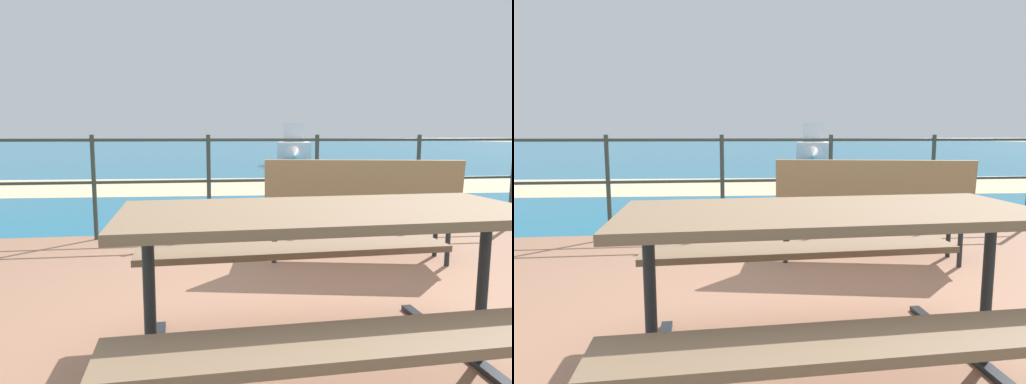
# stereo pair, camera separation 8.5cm
# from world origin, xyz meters

# --- Properties ---
(ground_plane) EXTENTS (240.00, 240.00, 0.00)m
(ground_plane) POSITION_xyz_m (0.00, 0.00, 0.00)
(ground_plane) COLOR tan
(patio_paving) EXTENTS (6.40, 5.20, 0.06)m
(patio_paving) POSITION_xyz_m (0.00, 0.00, 0.03)
(patio_paving) COLOR #996B51
(patio_paving) RESTS_ON ground
(sea_water) EXTENTS (90.00, 90.00, 0.01)m
(sea_water) POSITION_xyz_m (0.00, 40.00, 0.01)
(sea_water) COLOR #196B8E
(sea_water) RESTS_ON ground
(beach_strip) EXTENTS (54.09, 5.73, 0.01)m
(beach_strip) POSITION_xyz_m (0.00, 7.47, 0.01)
(beach_strip) COLOR beige
(beach_strip) RESTS_ON ground
(picnic_table) EXTENTS (1.80, 1.42, 0.78)m
(picnic_table) POSITION_xyz_m (-0.14, -0.43, 0.66)
(picnic_table) COLOR #7A6047
(picnic_table) RESTS_ON patio_paving
(park_bench) EXTENTS (1.66, 0.72, 0.89)m
(park_bench) POSITION_xyz_m (0.66, 1.31, 0.59)
(park_bench) COLOR #8C704C
(park_bench) RESTS_ON patio_paving
(railing_fence) EXTENTS (5.94, 0.04, 1.09)m
(railing_fence) POSITION_xyz_m (0.00, 2.44, 0.74)
(railing_fence) COLOR #2D3833
(railing_fence) RESTS_ON patio_paving
(boat_near) EXTENTS (1.78, 3.69, 1.54)m
(boat_near) POSITION_xyz_m (2.85, 13.94, 0.55)
(boat_near) COLOR silver
(boat_near) RESTS_ON sea_water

